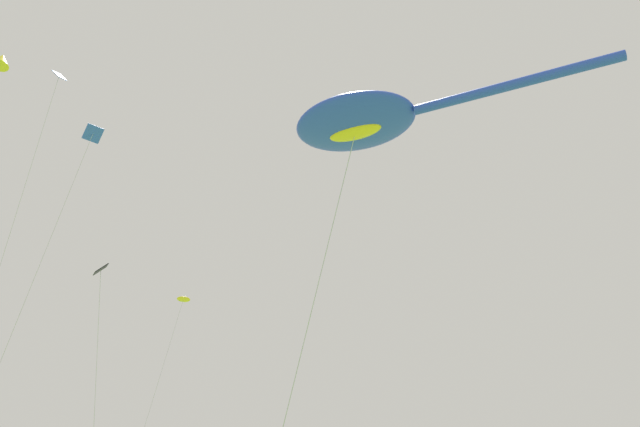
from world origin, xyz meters
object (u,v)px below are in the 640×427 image
(big_show_kite, at_px, (362,122))
(small_kite_delta_white, at_px, (100,283))
(small_kite_streamer_purple, at_px, (1,61))
(small_kite_bird_shape, at_px, (85,153))
(small_kite_box_yellow, at_px, (45,122))
(small_kite_triangle_green, at_px, (183,302))

(big_show_kite, bearing_deg, small_kite_delta_white, -12.74)
(small_kite_streamer_purple, bearing_deg, small_kite_delta_white, -39.32)
(small_kite_bird_shape, bearing_deg, small_kite_box_yellow, 32.46)
(big_show_kite, relative_size, small_kite_triangle_green, 0.96)
(small_kite_streamer_purple, xyz_separation_m, small_kite_triangle_green, (15.16, 3.55, -11.44))
(small_kite_bird_shape, xyz_separation_m, small_kite_triangle_green, (10.76, 10.67, -2.93))
(big_show_kite, height_order, small_kite_delta_white, big_show_kite)
(small_kite_bird_shape, distance_m, small_kite_streamer_purple, 11.93)
(small_kite_streamer_purple, distance_m, small_kite_triangle_green, 19.32)
(big_show_kite, height_order, small_kite_box_yellow, small_kite_box_yellow)
(small_kite_triangle_green, bearing_deg, small_kite_delta_white, -119.51)
(small_kite_delta_white, relative_size, small_kite_triangle_green, 0.80)
(big_show_kite, relative_size, small_kite_bird_shape, 0.75)
(small_kite_delta_white, height_order, small_kite_box_yellow, small_kite_box_yellow)
(small_kite_bird_shape, xyz_separation_m, small_kite_box_yellow, (-1.79, 2.49, 2.48))
(small_kite_triangle_green, bearing_deg, small_kite_bird_shape, -124.08)
(small_kite_delta_white, distance_m, small_kite_box_yellow, 9.70)
(small_kite_bird_shape, height_order, small_kite_box_yellow, small_kite_box_yellow)
(small_kite_triangle_green, bearing_deg, small_kite_box_yellow, -135.75)
(small_kite_triangle_green, height_order, small_kite_box_yellow, small_kite_box_yellow)
(small_kite_delta_white, bearing_deg, small_kite_triangle_green, -118.44)
(small_kite_box_yellow, bearing_deg, small_kite_delta_white, 10.46)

